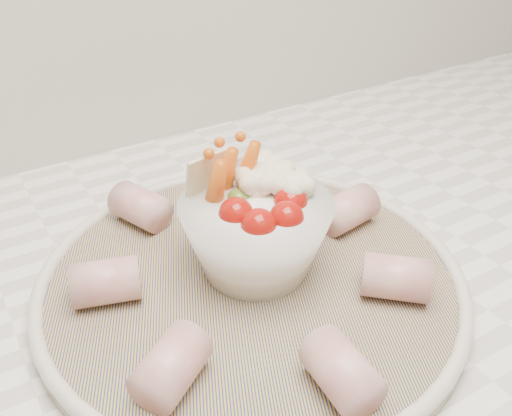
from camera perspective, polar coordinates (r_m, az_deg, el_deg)
serving_platter at (r=0.49m, az=-0.48°, el=-7.18°), size 0.48×0.48×0.02m
veggie_bowl at (r=0.47m, az=0.05°, el=-1.95°), size 0.13×0.13×0.11m
cured_meat_rolls at (r=0.48m, az=-0.64°, el=-5.19°), size 0.29×0.32×0.04m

